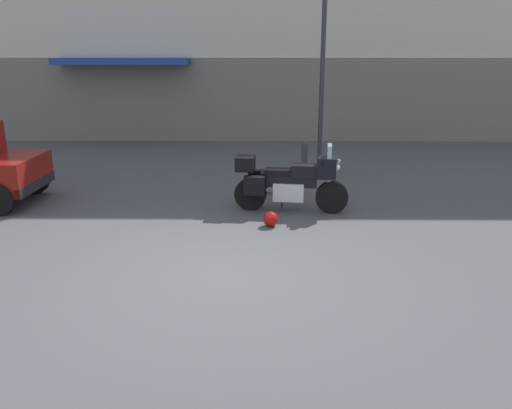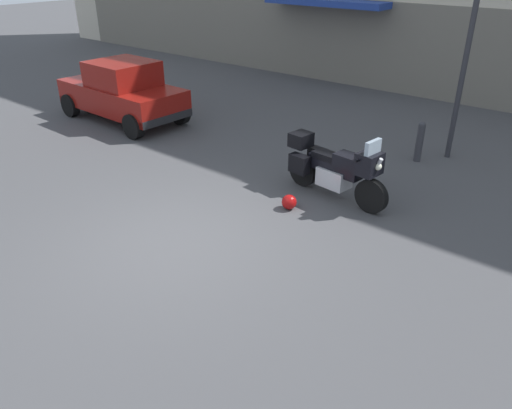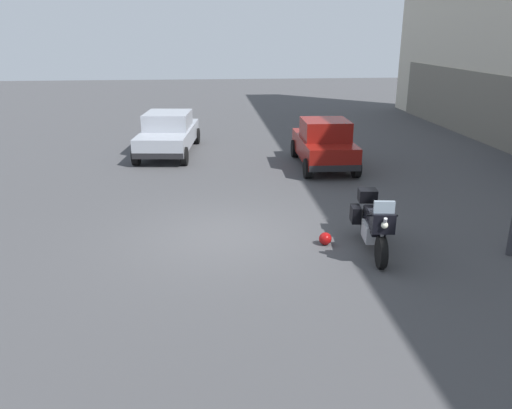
# 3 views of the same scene
# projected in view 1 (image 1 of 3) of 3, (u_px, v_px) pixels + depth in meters

# --- Properties ---
(ground_plane) EXTENTS (80.00, 80.00, 0.00)m
(ground_plane) POSITION_uv_depth(u_px,v_px,m) (222.00, 276.00, 7.52)
(ground_plane) COLOR #424244
(motorcycle) EXTENTS (2.26, 0.87, 1.36)m
(motorcycle) POSITION_uv_depth(u_px,v_px,m) (289.00, 181.00, 10.32)
(motorcycle) COLOR black
(motorcycle) RESTS_ON ground
(helmet) EXTENTS (0.28, 0.28, 0.28)m
(helmet) POSITION_uv_depth(u_px,v_px,m) (271.00, 219.00, 9.57)
(helmet) COLOR #990C0C
(helmet) RESTS_ON ground
(streetlamp_curbside) EXTENTS (0.28, 0.94, 5.06)m
(streetlamp_curbside) POSITION_uv_depth(u_px,v_px,m) (324.00, 51.00, 12.81)
(streetlamp_curbside) COLOR #2D2D33
(streetlamp_curbside) RESTS_ON ground
(bollard_curbside) EXTENTS (0.16, 0.16, 0.93)m
(bollard_curbside) POSITION_uv_depth(u_px,v_px,m) (304.00, 158.00, 13.03)
(bollard_curbside) COLOR #333338
(bollard_curbside) RESTS_ON ground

